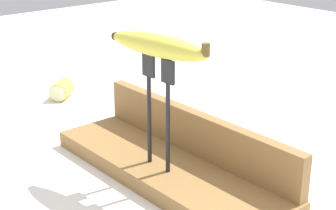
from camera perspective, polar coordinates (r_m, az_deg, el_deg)
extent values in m
plane|color=silver|center=(0.88, 0.00, -7.83)|extent=(3.00, 3.00, 0.00)
cube|color=olive|center=(0.87, 0.00, -7.02)|extent=(0.45, 0.14, 0.03)
cube|color=olive|center=(0.89, 2.97, -2.95)|extent=(0.44, 0.02, 0.07)
cylinder|color=black|center=(0.84, -2.02, -1.64)|extent=(0.01, 0.01, 0.15)
cube|color=black|center=(0.81, -2.10, 4.29)|extent=(0.03, 0.00, 0.04)
cylinder|color=black|center=(0.81, -0.01, -2.55)|extent=(0.01, 0.01, 0.15)
cube|color=black|center=(0.78, -0.01, 3.59)|extent=(0.03, 0.00, 0.04)
ellipsoid|color=#DBD147|center=(0.79, -1.09, 6.39)|extent=(0.19, 0.06, 0.03)
cylinder|color=brown|center=(0.73, 4.07, 5.95)|extent=(0.01, 0.01, 0.02)
sphere|color=#3F2D19|center=(0.85, -5.64, 7.35)|extent=(0.01, 0.01, 0.01)
cylinder|color=#DBD147|center=(1.26, -11.31, 1.63)|extent=(0.07, 0.07, 0.04)
cylinder|color=beige|center=(1.23, -11.75, 1.21)|extent=(0.03, 0.03, 0.04)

